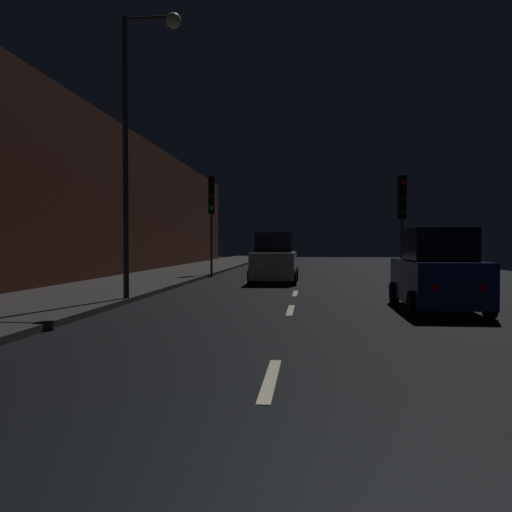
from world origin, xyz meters
The scene contains 9 objects.
ground centered at (0.00, 24.50, -0.01)m, with size 26.05×84.00×0.02m, color black.
sidewalk_left centered at (-6.83, 24.50, 0.07)m, with size 4.40×84.00×0.15m, color #33302D.
building_facade_left centered at (-9.43, 21.00, 3.90)m, with size 0.80×63.00×7.81m, color #472319.
lane_centerline centered at (0.00, 9.34, 0.01)m, with size 0.16×14.07×0.01m.
traffic_light_far_right centered at (4.53, 20.75, 3.40)m, with size 0.37×0.48×4.70m.
traffic_light_far_left centered at (-4.52, 23.77, 3.76)m, with size 0.38×0.48×5.14m.
streetlamp_overhead centered at (-4.31, 11.32, 5.32)m, with size 1.70×0.44×8.17m.
car_approaching_headlights centered at (-1.04, 19.97, 1.00)m, with size 2.00×4.34×2.18m.
car_parked_right_near centered at (3.73, 10.48, 0.96)m, with size 1.92×4.16×2.09m.
Camera 1 is at (0.48, -3.77, 1.70)m, focal length 38.28 mm.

